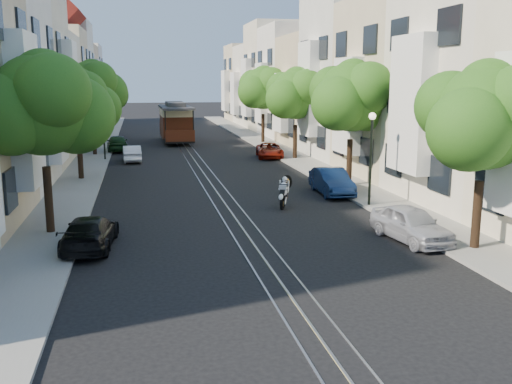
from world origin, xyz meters
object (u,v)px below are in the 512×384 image
parked_car_w_far (117,143)px  lamp_west (103,121)px  tree_e_b (353,98)px  parked_car_w_mid (132,154)px  parked_car_e_far (270,150)px  sportbike_rider (284,190)px  tree_e_c (297,95)px  lamp_east (371,145)px  tree_e_a (486,121)px  cable_car (176,121)px  parked_car_e_near (411,224)px  tree_w_b (78,103)px  parked_car_e_mid (332,182)px  tree_w_c (92,88)px  tree_e_d (264,89)px  tree_w_a (44,107)px  parked_car_w_near (90,232)px  tree_w_d (102,92)px

parked_car_w_far → lamp_west: bearing=78.8°
tree_e_b → parked_car_w_mid: (-11.66, 12.21, -4.16)m
parked_car_e_far → lamp_west: bearing=-176.3°
parked_car_e_far → sportbike_rider: bearing=-93.3°
tree_e_c → parked_car_w_mid: size_ratio=1.88×
lamp_east → parked_car_e_far: (-0.70, 17.25, -2.30)m
tree_e_a → lamp_east: tree_e_a is taller
lamp_west → cable_car: size_ratio=0.47×
parked_car_e_near → cable_car: bearing=91.9°
tree_w_b → parked_car_e_near: (12.74, -15.48, -3.76)m
lamp_west → tree_e_b: bearing=-43.8°
parked_car_e_near → parked_car_w_mid: size_ratio=1.07×
parked_car_w_far → cable_car: bearing=-133.2°
parked_car_e_mid → parked_car_e_far: size_ratio=1.00×
cable_car → parked_car_w_far: 8.14m
parked_car_w_mid → cable_car: bearing=-110.3°
tree_w_c → parked_car_e_mid: tree_w_c is taller
parked_car_e_far → parked_car_e_near: bearing=-82.7°
tree_e_d → tree_w_a: bearing=-116.4°
lamp_east → parked_car_w_far: bearing=117.0°
tree_w_a → cable_car: tree_w_a is taller
tree_e_c → tree_w_c: tree_w_c is taller
parked_car_e_near → parked_car_w_near: (-11.20, 1.34, -0.07)m
lamp_west → parked_car_w_mid: size_ratio=1.20×
parked_car_e_near → parked_car_e_far: (0.00, 22.75, -0.09)m
tree_e_d → tree_w_a: 32.38m
tree_e_a → lamp_east: bearing=97.8°
lamp_east → parked_car_w_near: 12.81m
tree_w_c → lamp_east: tree_w_c is taller
tree_e_a → tree_e_b: tree_e_b is taller
lamp_east → lamp_west: bearing=125.0°
lamp_east → parked_car_e_far: lamp_east is taller
tree_w_a → parked_car_w_near: size_ratio=1.71×
tree_w_a → tree_w_d: bearing=90.0°
sportbike_rider → parked_car_w_far: (-8.13, 22.48, -0.12)m
tree_e_b → lamp_west: tree_e_b is taller
tree_w_a → parked_car_w_mid: bearing=81.9°
tree_e_a → parked_car_e_near: tree_e_a is taller
lamp_east → parked_car_w_far: size_ratio=1.05×
tree_w_c → cable_car: 11.26m
tree_e_b → parked_car_w_near: (-12.86, -9.13, -4.17)m
sportbike_rider → parked_car_w_mid: sportbike_rider is taller
tree_e_b → tree_w_b: 15.25m
parked_car_e_far → parked_car_w_near: (-11.20, -21.41, 0.02)m
parked_car_e_near → parked_car_e_far: size_ratio=0.95×
lamp_west → sportbike_rider: bearing=-62.8°
sportbike_rider → parked_car_e_near: size_ratio=0.45×
tree_e_c → cable_car: 15.83m
tree_e_a → lamp_west: size_ratio=1.51×
tree_e_d → tree_w_c: 15.60m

